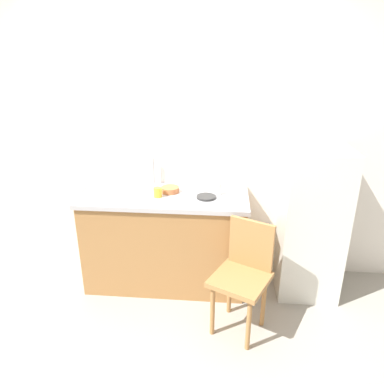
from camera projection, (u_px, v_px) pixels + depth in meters
The scene contains 11 objects.
ground_plane at pixel (164, 327), 2.89m from camera, with size 8.00×8.00×0.00m, color #9E998E.
back_wall at pixel (178, 144), 3.35m from camera, with size 4.80×0.10×2.54m, color white.
cabinet_base at pixel (166, 241), 3.34m from camera, with size 1.44×0.60×0.86m, color #A87542.
countertop at pixel (165, 196), 3.18m from camera, with size 1.48×0.64×0.04m, color #B7B7BC.
faucet at pixel (153, 171), 3.36m from camera, with size 0.02×0.02×0.26m, color #B7B7BC.
refrigerator at pixel (310, 222), 3.16m from camera, with size 0.52×0.56×1.35m, color silver.
chair at pixel (243, 273), 2.74m from camera, with size 0.54×0.54×0.89m.
terracotta_bowl at pixel (170, 190), 3.21m from camera, with size 0.16×0.16×0.05m, color #C67042.
hotplate at pixel (206, 197), 3.08m from camera, with size 0.17×0.17×0.02m, color #2D2D2D.
cup_yellow at pixel (158, 192), 3.10m from camera, with size 0.07×0.07×0.09m, color yellow.
cup_white at pixel (218, 189), 3.14m from camera, with size 0.06×0.06×0.11m, color white.
Camera 1 is at (0.43, -2.26, 2.08)m, focal length 33.38 mm.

